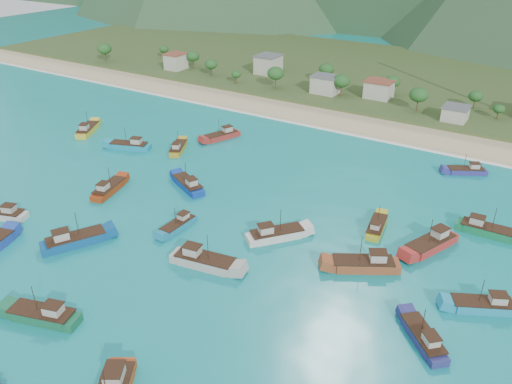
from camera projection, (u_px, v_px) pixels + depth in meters
The scene contains 25 objects.
ground at pixel (222, 247), 95.76m from camera, with size 600.00×600.00×0.00m, color #0C8482.
beach at pixel (369, 126), 155.05m from camera, with size 400.00×18.00×1.20m, color beige.
land at pixel (424, 82), 200.83m from camera, with size 400.00×110.00×2.40m, color #385123.
surf_line at pixel (358, 136), 147.92m from camera, with size 400.00×2.50×0.08m, color white.
village at pixel (426, 96), 167.64m from camera, with size 208.44×27.27×7.01m.
vegetation at pixel (393, 90), 170.98m from camera, with size 273.01×26.06×9.40m.
boat_0 at pixel (466, 171), 124.61m from camera, with size 9.79×7.13×5.68m.
boat_2 at pixel (222, 136), 145.46m from camera, with size 7.02×11.50×6.54m.
boat_3 at pixel (188, 185), 117.41m from camera, with size 11.50×7.79×6.60m.
boat_6 at pixel (204, 261), 90.06m from camera, with size 12.68×5.64×7.23m.
boat_7 at pixel (109, 189), 115.64m from camera, with size 5.84×11.26×6.38m.
boat_8 at pixel (423, 338), 73.39m from camera, with size 9.02×9.30×5.91m.
boat_9 at pixel (178, 148), 137.44m from camera, with size 7.17×10.25×5.91m.
boat_11 at pixel (486, 230), 99.60m from camera, with size 11.33×3.54×6.66m.
boat_12 at pixel (2, 214), 105.35m from camera, with size 11.05×6.65×6.28m.
boat_13 at pixel (377, 227), 101.00m from camera, with size 4.26×9.81×5.61m.
boat_14 at pixel (178, 225), 101.74m from camera, with size 2.93×9.16×5.37m.
boat_15 at pixel (75, 240), 96.16m from camera, with size 8.96×12.42×7.20m.
boat_17 at pixel (276, 235), 98.05m from camera, with size 10.03×11.17×6.87m.
boat_18 at pixel (130, 146), 138.47m from camera, with size 11.84×7.18×6.73m.
boat_19 at pixel (364, 265), 89.20m from camera, with size 12.26×9.21×7.16m.
boat_21 at pixel (44, 316), 77.48m from camera, with size 11.98×6.65×6.79m.
boat_22 at pixel (88, 130), 149.71m from camera, with size 8.48×11.76×6.81m.
boat_24 at pixel (483, 306), 79.68m from camera, with size 10.88×7.57×6.27m.
boat_27 at pixel (431, 244), 95.01m from camera, with size 8.04×12.66×7.22m.
Camera 1 is at (47.96, -64.20, 53.89)m, focal length 35.00 mm.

